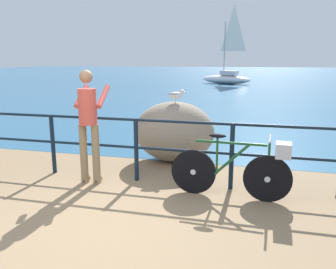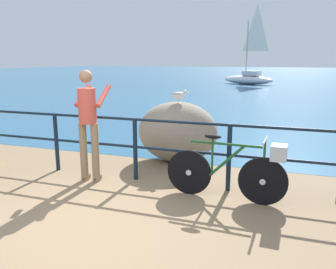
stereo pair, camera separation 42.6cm
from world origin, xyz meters
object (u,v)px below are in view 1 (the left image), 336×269
object	(u,v)px
bicycle	(240,167)
seagull	(176,95)
breakwater_boulder_main	(174,132)
sailboat	(227,75)
person_at_railing	(89,121)

from	to	relation	value
bicycle	seagull	distance (m)	2.16
breakwater_boulder_main	sailboat	distance (m)	22.37
bicycle	person_at_railing	bearing A→B (deg)	-179.03
person_at_railing	seagull	xyz separation A→B (m)	(1.04, 1.44, 0.30)
person_at_railing	sailboat	xyz separation A→B (m)	(-0.01, 23.84, -0.28)
person_at_railing	breakwater_boulder_main	xyz separation A→B (m)	(1.00, 1.50, -0.41)
bicycle	breakwater_boulder_main	size ratio (longest dim) A/B	1.11
breakwater_boulder_main	seagull	world-z (taller)	seagull
breakwater_boulder_main	seagull	xyz separation A→B (m)	(0.04, -0.06, 0.72)
bicycle	seagull	xyz separation A→B (m)	(-1.29, 1.52, 0.83)
bicycle	breakwater_boulder_main	distance (m)	2.07
sailboat	breakwater_boulder_main	bearing A→B (deg)	117.75
person_at_railing	breakwater_boulder_main	distance (m)	1.85
person_at_railing	seagull	bearing A→B (deg)	-42.88
person_at_railing	bicycle	bearing A→B (deg)	-98.94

